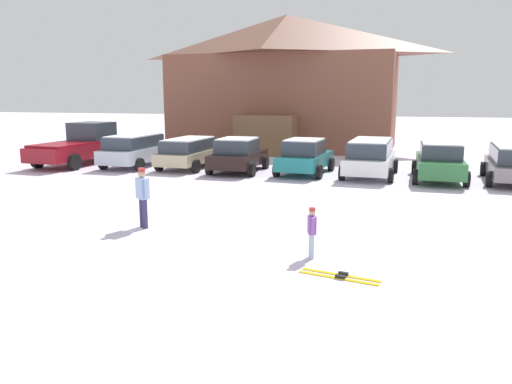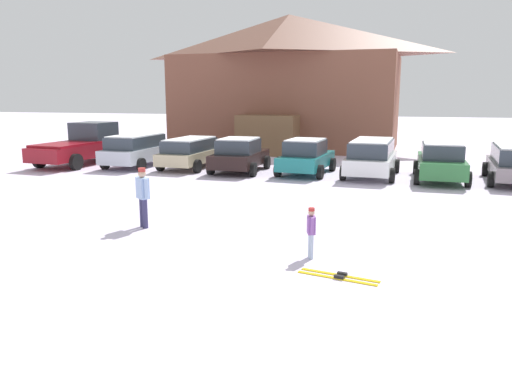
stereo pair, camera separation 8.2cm
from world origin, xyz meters
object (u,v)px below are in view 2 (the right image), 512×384
Objects in this scene: parked_beige_suv at (190,152)px; ski_lodge at (288,81)px; parked_silver_wagon at (137,149)px; pickup_truck at (84,145)px; parked_black_sedan at (239,155)px; parked_teal_hatchback at (306,156)px; skier_adult_in_blue_parka at (143,194)px; parked_white_suv at (372,157)px; pair_of_skis at (339,276)px; skier_child_in_purple_jacket at (311,230)px; parked_green_coupe at (441,161)px.

ski_lodge is at bearing 77.99° from parked_beige_suv.
pickup_truck is at bearing 176.49° from parked_silver_wagon.
parked_teal_hatchback reaches higher than parked_black_sedan.
parked_black_sedan is at bearing -176.09° from parked_teal_hatchback.
parked_silver_wagon is 0.74× the size of pickup_truck.
parked_black_sedan is 8.81m from pickup_truck.
skier_adult_in_blue_parka reaches higher than parked_beige_suv.
parked_white_suv is 14.90m from pickup_truck.
parked_teal_hatchback is 11.95m from pickup_truck.
parked_silver_wagon is 1.01× the size of parked_beige_suv.
parked_black_sedan is at bearing -9.49° from parked_beige_suv.
parked_black_sedan reaches higher than pair_of_skis.
skier_adult_in_blue_parka is (-2.63, -10.57, 0.12)m from parked_teal_hatchback.
parked_teal_hatchback is at bearing -1.12° from pickup_truck.
pickup_truck is 18.71m from skier_child_in_purple_jacket.
parked_white_suv is at bearing 0.22° from parked_silver_wagon.
parked_white_suv reaches higher than parked_silver_wagon.
parked_green_coupe reaches higher than parked_beige_suv.
parked_white_suv is 0.80× the size of pickup_truck.
pair_of_skis is (0.07, -13.06, -0.88)m from parked_white_suv.
parked_black_sedan is 0.96× the size of parked_teal_hatchback.
parked_teal_hatchback is 2.53× the size of skier_adult_in_blue_parka.
parked_white_suv is at bearing -1.02° from parked_beige_suv.
parked_silver_wagon reaches higher than parked_teal_hatchback.
parked_beige_suv is 2.60× the size of pair_of_skis.
parked_white_suv reaches higher than pair_of_skis.
parked_white_suv is (6.10, 0.30, 0.08)m from parked_black_sedan.
pickup_truck is 3.57× the size of pair_of_skis.
parked_white_suv is 4.14× the size of skier_child_in_purple_jacket.
parked_green_coupe reaches higher than pair_of_skis.
parked_silver_wagon is at bearing 178.99° from parked_green_coupe.
parked_silver_wagon is at bearing 132.04° from pair_of_skis.
pair_of_skis is (8.87, -13.22, -0.81)m from parked_beige_suv.
parked_white_suv reaches higher than parked_black_sedan.
parked_white_suv is at bearing -61.30° from ski_lodge.
ski_lodge is at bearing 92.01° from skier_adult_in_blue_parka.
pair_of_skis is at bearing -75.40° from ski_lodge.
pair_of_skis is at bearing -56.14° from parked_beige_suv.
pickup_truck is at bearing -126.64° from ski_lodge.
pickup_truck is at bearing 177.08° from parked_black_sedan.
parked_white_suv is at bearing 174.05° from parked_green_coupe.
skier_adult_in_blue_parka is at bearing -103.99° from parked_teal_hatchback.
ski_lodge is 3.82× the size of parked_black_sedan.
parked_green_coupe is at bearing 72.97° from skier_child_in_purple_jacket.
parked_beige_suv is 1.04× the size of parked_teal_hatchback.
pair_of_skis is at bearing -54.12° from skier_child_in_purple_jacket.
parked_beige_suv is at bearing -102.01° from ski_lodge.
skier_child_in_purple_jacket is (4.89, -1.37, -0.28)m from skier_adult_in_blue_parka.
parked_green_coupe is at bearing -2.18° from parked_teal_hatchback.
parked_silver_wagon is 5.58m from parked_black_sedan.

